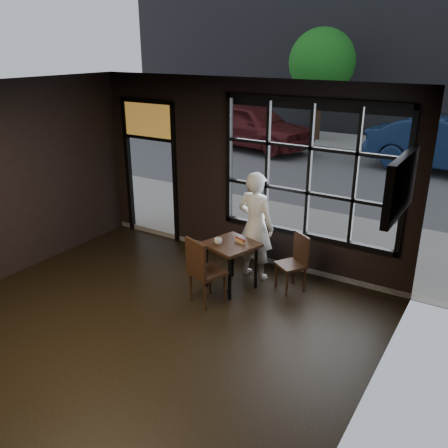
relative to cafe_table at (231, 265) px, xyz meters
The scene contains 15 objects.
floor 2.45m from the cafe_table, 100.15° to the right, with size 6.00×7.00×0.02m, color black.
ceiling 3.71m from the cafe_table, 100.15° to the right, with size 6.00×7.00×0.02m, color black.
wall_right 3.71m from the cafe_table, 42.69° to the right, with size 0.04×7.00×3.20m, color black.
window_frame 1.96m from the cafe_table, 55.44° to the left, with size 3.06×0.12×2.28m, color black.
stained_transom 3.39m from the cafe_table, 155.99° to the left, with size 1.20×0.06×0.70m, color orange.
street_asphalt 21.63m from the cafe_table, 91.13° to the left, with size 60.00×41.00×0.04m, color #545456.
cafe_table is the anchor object (origin of this frame).
chair_near 0.60m from the cafe_table, 96.50° to the right, with size 0.46×0.46×1.06m, color black.
chair_window 0.95m from the cafe_table, 27.32° to the left, with size 0.40×0.40×0.93m, color black.
man 0.77m from the cafe_table, 76.64° to the left, with size 0.67×0.44×1.83m, color white.
hotdog 0.44m from the cafe_table, 47.13° to the left, with size 0.20×0.08×0.06m, color tan, non-canonical shape.
cup 0.48m from the cafe_table, 139.29° to the right, with size 0.12×0.12×0.10m, color silver.
tv 3.15m from the cafe_table, 11.76° to the right, with size 0.13×1.18×0.69m, color black.
maroon_car 10.73m from the cafe_table, 116.84° to the left, with size 1.89×4.69×1.60m, color #53171A.
tree_left 12.98m from the cafe_table, 105.29° to the left, with size 2.52×2.52×4.30m.
Camera 1 is at (3.93, -3.49, 3.71)m, focal length 38.00 mm.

